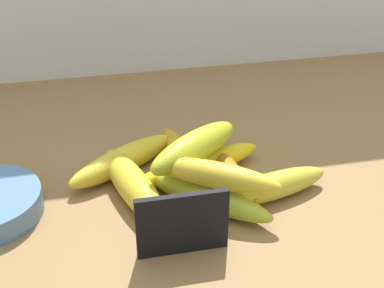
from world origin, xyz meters
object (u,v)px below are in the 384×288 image
object	(u,v)px
banana_2	(207,196)
banana_8	(216,175)
chalkboard_sign	(182,226)
banana_1	(182,155)
banana_7	(194,147)
banana_6	(272,186)
banana_3	(134,186)
banana_5	(123,160)
banana_4	(199,165)
banana_0	(226,168)

from	to	relation	value
banana_2	banana_8	distance (cm)	3.77
chalkboard_sign	banana_1	xyz separation A→B (cm)	(3.56, 18.78, -2.21)
banana_1	banana_7	xyz separation A→B (cm)	(0.90, -4.94, 4.21)
banana_8	banana_7	bearing A→B (deg)	102.16
banana_1	banana_6	world-z (taller)	banana_6
chalkboard_sign	banana_3	distance (cm)	12.37
banana_2	banana_8	xyz separation A→B (cm)	(1.08, -0.43, 3.58)
chalkboard_sign	banana_5	world-z (taller)	chalkboard_sign
banana_4	banana_6	bearing A→B (deg)	-40.95
banana_0	banana_6	distance (cm)	7.78
chalkboard_sign	banana_4	world-z (taller)	chalkboard_sign
banana_7	banana_8	bearing A→B (deg)	-77.84
banana_1	banana_7	size ratio (longest dim) A/B	0.99
banana_2	banana_7	distance (cm)	7.39
banana_3	banana_7	distance (cm)	9.94
banana_3	banana_0	bearing A→B (deg)	10.20
banana_1	banana_6	bearing A→B (deg)	-46.07
banana_3	banana_8	size ratio (longest dim) A/B	1.16
banana_0	banana_1	world-z (taller)	same
banana_0	banana_1	size ratio (longest dim) A/B	1.11
banana_3	banana_4	xyz separation A→B (cm)	(9.94, 3.91, -0.35)
banana_6	banana_8	xyz separation A→B (cm)	(-8.18, -0.66, 3.49)
banana_1	banana_8	xyz separation A→B (cm)	(2.32, -11.56, 3.75)
banana_6	banana_8	world-z (taller)	banana_8
chalkboard_sign	banana_3	bearing A→B (deg)	111.35
banana_1	banana_2	bearing A→B (deg)	-83.62
banana_4	banana_5	xyz separation A→B (cm)	(-10.73, 3.31, 0.14)
banana_3	banana_6	size ratio (longest dim) A/B	1.17
banana_5	banana_7	xyz separation A→B (cm)	(9.71, -4.80, 3.88)
banana_3	banana_7	size ratio (longest dim) A/B	1.20
banana_5	chalkboard_sign	bearing A→B (deg)	-74.27
banana_2	banana_5	size ratio (longest dim) A/B	1.03
banana_7	banana_4	bearing A→B (deg)	55.61
banana_0	banana_3	xyz separation A→B (cm)	(-13.55, -2.44, 0.53)
chalkboard_sign	banana_2	size ratio (longest dim) A/B	0.57
banana_0	banana_5	size ratio (longest dim) A/B	0.98
banana_2	banana_4	size ratio (longest dim) A/B	0.95
banana_7	chalkboard_sign	bearing A→B (deg)	-107.84
banana_3	banana_6	distance (cm)	18.86
banana_5	banana_6	world-z (taller)	banana_5
banana_0	banana_4	world-z (taller)	banana_4
banana_2	banana_6	world-z (taller)	banana_6
chalkboard_sign	banana_3	size ratio (longest dim) A/B	0.55
banana_1	banana_8	distance (cm)	12.37
banana_0	banana_7	xyz separation A→B (cm)	(-4.64, -0.02, 4.19)
banana_2	banana_6	bearing A→B (deg)	1.38
banana_2	banana_4	distance (cm)	7.70
chalkboard_sign	banana_4	bearing A→B (deg)	70.35
banana_2	banana_8	world-z (taller)	banana_8
banana_7	banana_2	bearing A→B (deg)	-86.78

